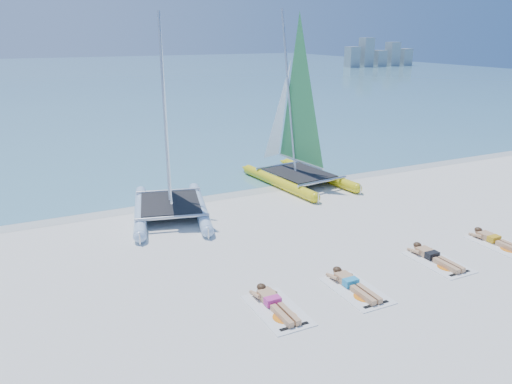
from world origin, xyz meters
The scene contains 14 objects.
ground centered at (0.00, 0.00, 0.00)m, with size 140.00×140.00×0.00m, color silver.
sea centered at (0.00, 63.00, 0.01)m, with size 140.00×115.00×0.01m, color #6CA7B5.
wet_sand_strip centered at (0.00, 5.50, 0.00)m, with size 140.00×1.40×0.01m, color silver.
distant_skyline centered at (53.71, 62.00, 1.94)m, with size 14.00×2.00×5.00m.
catamaran_blue centered at (-2.45, 4.21, 2.06)m, with size 3.58×5.50×6.91m.
catamaran_yellow centered at (3.37, 5.94, 2.25)m, with size 3.07×5.72×7.14m.
towel_a centered at (-2.14, -2.97, 0.01)m, with size 1.00×1.85×0.02m, color white.
sunbather_a centered at (-2.14, -2.78, 0.12)m, with size 0.37×1.73×0.26m.
towel_b centered at (0.02, -3.03, 0.01)m, with size 1.00×1.85×0.02m, color white.
sunbather_b centered at (0.02, -2.83, 0.12)m, with size 0.37×1.73×0.26m.
towel_c centered at (2.98, -2.74, 0.01)m, with size 1.00×1.85×0.02m, color white.
sunbather_c centered at (2.98, -2.55, 0.12)m, with size 0.37×1.73×0.26m.
towel_d centered at (5.49, -2.70, 0.01)m, with size 1.00×1.85×0.02m, color white.
sunbather_d centered at (5.49, -2.51, 0.12)m, with size 0.37×1.73×0.26m.
Camera 1 is at (-6.94, -11.66, 6.02)m, focal length 35.00 mm.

